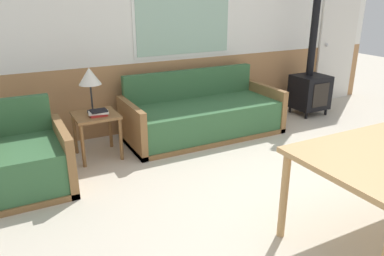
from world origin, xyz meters
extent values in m
plane|color=beige|center=(0.00, 0.00, 0.00)|extent=(16.00, 16.00, 0.00)
cube|color=#AD7A4C|center=(0.00, 2.63, 0.47)|extent=(7.20, 0.06, 0.95)
cube|color=white|center=(0.02, 2.59, 1.64)|extent=(1.47, 0.01, 1.31)
cube|color=#99BCA8|center=(0.02, 2.58, 1.64)|extent=(1.39, 0.02, 1.23)
cube|color=olive|center=(0.02, 2.01, 0.03)|extent=(2.10, 0.89, 0.06)
cube|color=#38663D|center=(0.02, 1.99, 0.25)|extent=(1.94, 0.81, 0.38)
cube|color=#38663D|center=(0.02, 2.40, 0.64)|extent=(1.94, 0.10, 0.39)
cube|color=olive|center=(-0.99, 2.01, 0.29)|extent=(0.08, 0.89, 0.58)
cube|color=olive|center=(1.03, 2.01, 0.29)|extent=(0.08, 0.89, 0.58)
cube|color=olive|center=(-2.21, 1.53, 0.03)|extent=(0.77, 0.88, 0.06)
cube|color=#38663D|center=(-2.21, 1.51, 0.26)|extent=(0.61, 0.80, 0.40)
cube|color=#38663D|center=(-2.21, 1.92, 0.65)|extent=(0.61, 0.10, 0.38)
cube|color=olive|center=(-1.87, 1.53, 0.30)|extent=(0.08, 0.88, 0.60)
cube|color=olive|center=(-1.42, 1.99, 0.51)|extent=(0.49, 0.49, 0.03)
cylinder|color=olive|center=(-1.64, 1.78, 0.25)|extent=(0.04, 0.04, 0.50)
cylinder|color=olive|center=(-1.21, 1.78, 0.25)|extent=(0.04, 0.04, 0.50)
cylinder|color=olive|center=(-1.64, 2.21, 0.25)|extent=(0.04, 0.04, 0.50)
cylinder|color=olive|center=(-1.21, 2.21, 0.25)|extent=(0.04, 0.04, 0.50)
cylinder|color=#262628|center=(-1.43, 2.08, 0.54)|extent=(0.13, 0.13, 0.02)
cylinder|color=#262628|center=(-1.43, 2.08, 0.70)|extent=(0.02, 0.02, 0.31)
cone|color=silver|center=(-1.43, 2.08, 0.95)|extent=(0.25, 0.25, 0.19)
cube|color=#B22823|center=(-1.41, 1.90, 0.54)|extent=(0.19, 0.12, 0.03)
cube|color=white|center=(-1.40, 1.90, 0.56)|extent=(0.24, 0.17, 0.02)
cube|color=black|center=(-1.40, 1.91, 0.58)|extent=(0.18, 0.14, 0.02)
cylinder|color=tan|center=(-0.53, -0.22, 0.36)|extent=(0.06, 0.06, 0.72)
cylinder|color=black|center=(1.76, 1.90, 0.05)|extent=(0.04, 0.04, 0.10)
cylinder|color=black|center=(2.17, 1.90, 0.05)|extent=(0.04, 0.04, 0.10)
cylinder|color=black|center=(1.76, 2.27, 0.05)|extent=(0.04, 0.04, 0.10)
cylinder|color=black|center=(2.17, 2.27, 0.05)|extent=(0.04, 0.04, 0.10)
cube|color=black|center=(1.97, 2.09, 0.36)|extent=(0.51, 0.46, 0.52)
cube|color=black|center=(1.97, 1.85, 0.36)|extent=(0.31, 0.01, 0.36)
cylinder|color=black|center=(1.97, 2.13, 1.48)|extent=(0.11, 0.11, 1.72)
cube|color=silver|center=(2.99, 2.58, 1.03)|extent=(0.84, 0.04, 2.06)
sphere|color=silver|center=(2.70, 2.54, 0.99)|extent=(0.06, 0.06, 0.06)
camera|label=1|loc=(-2.33, -2.12, 1.83)|focal=35.00mm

